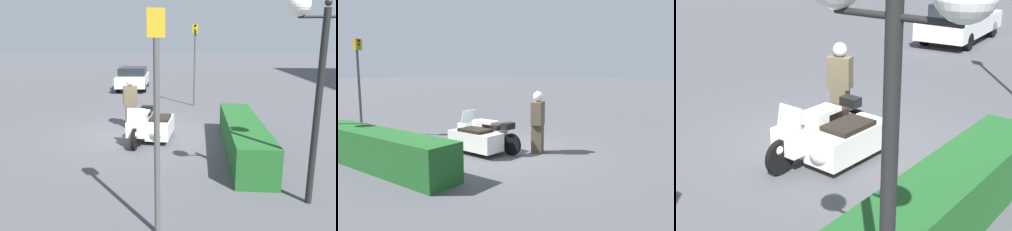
{
  "view_description": "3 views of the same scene",
  "coord_description": "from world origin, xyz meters",
  "views": [
    {
      "loc": [
        10.39,
        1.85,
        3.01
      ],
      "look_at": [
        0.0,
        0.92,
        0.63
      ],
      "focal_mm": 35.0,
      "sensor_mm": 36.0,
      "label": 1
    },
    {
      "loc": [
        -5.65,
        7.42,
        2.39
      ],
      "look_at": [
        0.16,
        -0.17,
        1.04
      ],
      "focal_mm": 35.0,
      "sensor_mm": 36.0,
      "label": 2
    },
    {
      "loc": [
        7.26,
        5.74,
        3.95
      ],
      "look_at": [
        0.75,
        0.78,
        0.94
      ],
      "focal_mm": 55.0,
      "sensor_mm": 36.0,
      "label": 3
    }
  ],
  "objects": [
    {
      "name": "police_motorcycle",
      "position": [
        0.7,
        0.49,
        0.45
      ],
      "size": [
        2.6,
        1.26,
        1.14
      ],
      "rotation": [
        0.0,
        0.0,
        -0.05
      ],
      "color": "black",
      "rests_on": "ground"
    },
    {
      "name": "hedge_bush_curbside",
      "position": [
        1.6,
        3.13,
        0.45
      ],
      "size": [
        4.99,
        0.92,
        0.9
      ],
      "primitive_type": "cube",
      "color": "#1E5623",
      "rests_on": "ground"
    },
    {
      "name": "parked_car_background",
      "position": [
        -10.14,
        -2.21,
        0.74
      ],
      "size": [
        4.45,
        2.15,
        1.4
      ],
      "rotation": [
        0.0,
        0.0,
        3.23
      ],
      "color": "silver",
      "rests_on": "ground"
    },
    {
      "name": "traffic_light_near",
      "position": [
        5.69,
        1.26,
        2.27
      ],
      "size": [
        0.22,
        0.28,
        3.46
      ],
      "rotation": [
        0.0,
        0.0,
        3.28
      ],
      "color": "#4C4C4C",
      "rests_on": "ground"
    },
    {
      "name": "officer_rider",
      "position": [
        -0.75,
        -0.48,
        0.94
      ],
      "size": [
        0.42,
        0.55,
        1.77
      ],
      "rotation": [
        0.0,
        0.0,
        -2.84
      ],
      "color": "brown",
      "rests_on": "ground"
    },
    {
      "name": "traffic_light_far",
      "position": [
        -4.97,
        1.72,
        2.44
      ],
      "size": [
        0.23,
        0.26,
        3.76
      ],
      "rotation": [
        0.0,
        0.0,
        -0.0
      ],
      "color": "#4C4C4C",
      "rests_on": "ground"
    },
    {
      "name": "ground_plane",
      "position": [
        0.0,
        0.0,
        0.0
      ],
      "size": [
        160.0,
        160.0,
        0.0
      ],
      "primitive_type": "plane",
      "color": "#4C4C51"
    },
    {
      "name": "twin_lamp_post",
      "position": [
        4.46,
        4.0,
        3.07
      ],
      "size": [
        0.39,
        1.34,
        3.8
      ],
      "color": "black",
      "rests_on": "ground"
    }
  ]
}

